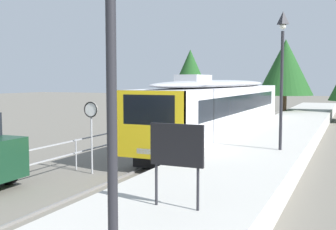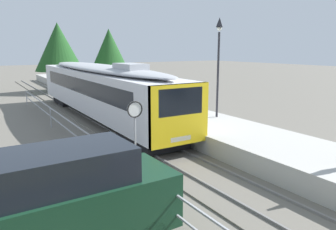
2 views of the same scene
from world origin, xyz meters
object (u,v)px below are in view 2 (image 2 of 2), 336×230
Objects in this scene: commuter_train at (100,88)px; parked_van_dark_green at (66,201)px; platform_lamp_mid_platform at (219,49)px; speed_limit_sign at (135,120)px.

parked_van_dark_green is at bearing -113.32° from commuter_train.
commuter_train is at bearing 123.63° from platform_lamp_mid_platform.
commuter_train is 3.84× the size of parked_van_dark_green.
parked_van_dark_green is (-5.68, -13.17, -0.85)m from commuter_train.
commuter_train is at bearing 66.68° from parked_van_dark_green.
commuter_train is 14.37m from parked_van_dark_green.
commuter_train is 10.02m from speed_limit_sign.
platform_lamp_mid_platform is at bearing -56.37° from commuter_train.
parked_van_dark_green is (-10.02, -6.65, -3.33)m from platform_lamp_mid_platform.
commuter_train reaches higher than parked_van_dark_green.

